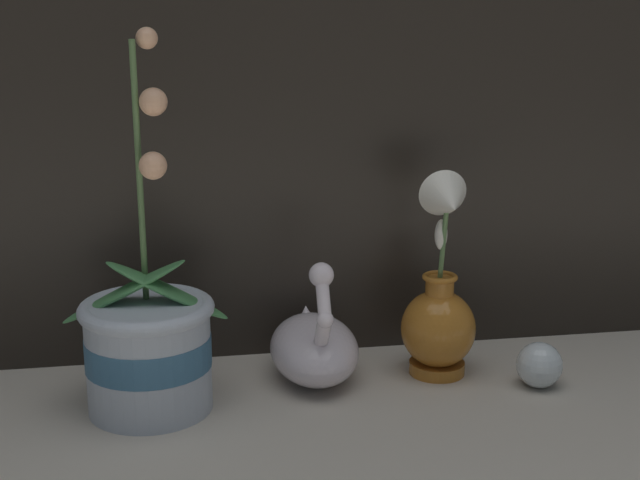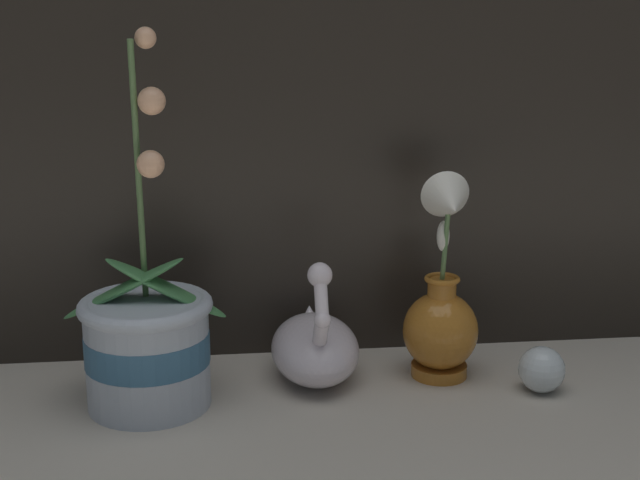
# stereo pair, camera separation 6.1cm
# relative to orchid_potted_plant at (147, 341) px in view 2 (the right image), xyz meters

# --- Properties ---
(ground_plane) EXTENTS (2.80, 2.80, 0.00)m
(ground_plane) POSITION_rel_orchid_potted_plant_xyz_m (0.25, -0.09, -0.09)
(ground_plane) COLOR #BCB2A3
(orchid_potted_plant) EXTENTS (0.22, 0.18, 0.50)m
(orchid_potted_plant) POSITION_rel_orchid_potted_plant_xyz_m (0.00, 0.00, 0.00)
(orchid_potted_plant) COLOR #B2BCCC
(orchid_potted_plant) RESTS_ON ground_plane
(swan_figurine) EXTENTS (0.13, 0.21, 0.19)m
(swan_figurine) POSITION_rel_orchid_potted_plant_xyz_m (0.23, 0.06, -0.04)
(swan_figurine) COLOR white
(swan_figurine) RESTS_ON ground_plane
(blue_vase) EXTENTS (0.11, 0.12, 0.30)m
(blue_vase) POSITION_rel_orchid_potted_plant_xyz_m (0.41, 0.05, 0.01)
(blue_vase) COLOR #B26B23
(blue_vase) RESTS_ON ground_plane
(glass_sphere) EXTENTS (0.07, 0.07, 0.07)m
(glass_sphere) POSITION_rel_orchid_potted_plant_xyz_m (0.54, -0.02, -0.06)
(glass_sphere) COLOR silver
(glass_sphere) RESTS_ON ground_plane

